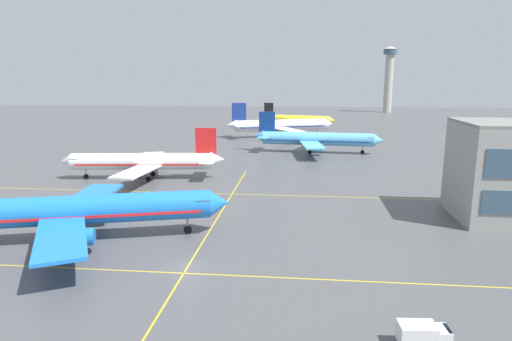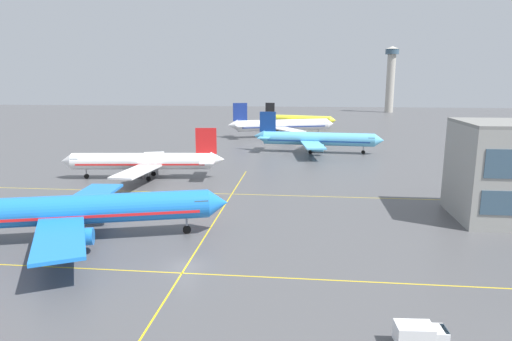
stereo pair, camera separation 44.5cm
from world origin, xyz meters
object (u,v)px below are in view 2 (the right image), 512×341
(airliner_second_row, at_px, (144,161))
(airliner_third_row, at_px, (316,139))
(control_tower, at_px, (391,75))
(airliner_far_left_stand, at_px, (281,125))
(airliner_front_gate, at_px, (80,210))
(airliner_far_right_stand, at_px, (297,119))
(service_truck_red_van, at_px, (421,335))

(airliner_second_row, xyz_separation_m, airliner_third_row, (38.59, 39.19, 0.25))
(control_tower, bearing_deg, airliner_third_row, -107.05)
(airliner_third_row, relative_size, airliner_far_left_stand, 0.96)
(airliner_third_row, xyz_separation_m, control_tower, (50.52, 164.69, 19.75))
(airliner_front_gate, height_order, control_tower, control_tower)
(airliner_second_row, distance_m, control_tower, 223.41)
(airliner_far_left_stand, height_order, airliner_far_right_stand, airliner_far_left_stand)
(airliner_third_row, height_order, service_truck_red_van, airliner_third_row)
(airliner_far_left_stand, bearing_deg, airliner_third_row, -70.77)
(airliner_second_row, bearing_deg, service_truck_red_van, -52.69)
(airliner_front_gate, xyz_separation_m, airliner_far_right_stand, (27.10, 145.33, -0.58))
(airliner_third_row, bearing_deg, control_tower, 72.95)
(service_truck_red_van, bearing_deg, airliner_second_row, 127.31)
(airliner_second_row, distance_m, airliner_far_right_stand, 112.20)
(service_truck_red_van, bearing_deg, airliner_third_row, 93.60)
(airliner_second_row, relative_size, control_tower, 0.87)
(airliner_front_gate, distance_m, control_tower, 256.67)
(airliner_second_row, xyz_separation_m, airliner_far_right_stand, (31.88, 107.58, -0.16))
(airliner_second_row, distance_m, airliner_third_row, 55.00)
(airliner_second_row, relative_size, airliner_far_left_stand, 0.90)
(control_tower, bearing_deg, airliner_far_left_stand, -115.80)
(airliner_second_row, bearing_deg, airliner_third_row, 45.44)
(airliner_front_gate, bearing_deg, airliner_second_row, 97.22)
(airliner_second_row, relative_size, airliner_third_row, 0.94)
(airliner_third_row, height_order, airliner_far_left_stand, airliner_far_left_stand)
(airliner_third_row, xyz_separation_m, airliner_far_left_stand, (-12.19, 34.94, 0.32))
(airliner_second_row, height_order, airliner_far_left_stand, airliner_far_left_stand)
(airliner_far_right_stand, xyz_separation_m, control_tower, (57.23, 96.31, 20.17))
(airliner_front_gate, relative_size, control_tower, 0.95)
(airliner_front_gate, xyz_separation_m, airliner_third_row, (33.81, 76.94, -0.17))
(airliner_far_right_stand, relative_size, service_truck_red_van, 8.03)
(airliner_front_gate, height_order, service_truck_red_van, airliner_front_gate)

